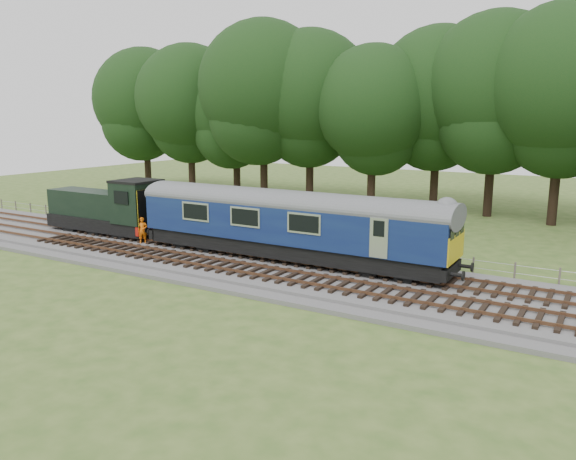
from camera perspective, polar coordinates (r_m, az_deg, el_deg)
The scene contains 9 objects.
ground at distance 29.02m, azimuth 0.55°, elevation -4.58°, with size 120.00×120.00×0.00m, color #3A5920.
ballast at distance 28.97m, azimuth 0.55°, elevation -4.24°, with size 70.00×7.00×0.35m, color #4C4C4F.
track_north at distance 30.09m, azimuth 1.90°, elevation -3.18°, with size 67.20×2.40×0.21m.
track_south at distance 27.59m, azimuth -1.13°, elevation -4.53°, with size 67.20×2.40×0.21m.
fence at distance 32.85m, azimuth 4.51°, elevation -2.71°, with size 64.00×0.12×1.00m, color #6B6054, non-canonical shape.
tree_line at distance 48.85m, azimuth 13.68°, elevation 1.67°, with size 70.00×8.00×18.00m, color black, non-canonical shape.
dmu_railcar at distance 30.19m, azimuth -0.03°, elevation 1.13°, with size 18.05×2.86×3.88m.
shunter_loco at distance 39.20m, azimuth -17.80°, elevation 2.03°, with size 8.92×2.60×3.38m.
worker at distance 35.59m, azimuth -14.56°, elevation -0.03°, with size 0.59×0.39×1.62m, color orange.
Camera 1 is at (14.06, -24.10, 7.99)m, focal length 35.00 mm.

